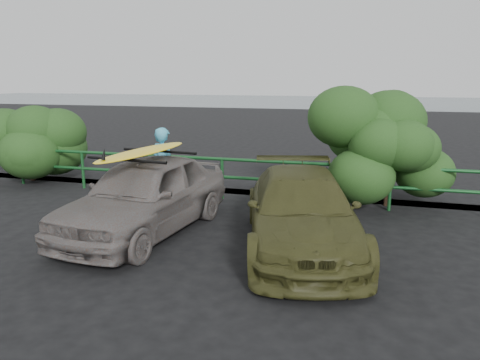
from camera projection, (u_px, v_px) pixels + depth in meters
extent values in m
plane|color=black|center=(62.00, 271.00, 7.34)|extent=(80.00, 80.00, 0.00)
plane|color=#526064|center=(342.00, 100.00, 63.63)|extent=(200.00, 200.00, 0.00)
imported|color=#665E5B|center=(145.00, 195.00, 9.03)|extent=(2.21, 4.55, 1.50)
imported|color=#3C3D1B|center=(301.00, 211.00, 8.22)|extent=(2.96, 4.94, 1.34)
imported|color=#42A8C7|center=(164.00, 167.00, 10.89)|extent=(0.80, 0.68, 1.85)
ellipsoid|color=yellow|center=(143.00, 152.00, 8.85)|extent=(0.87, 2.87, 0.08)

